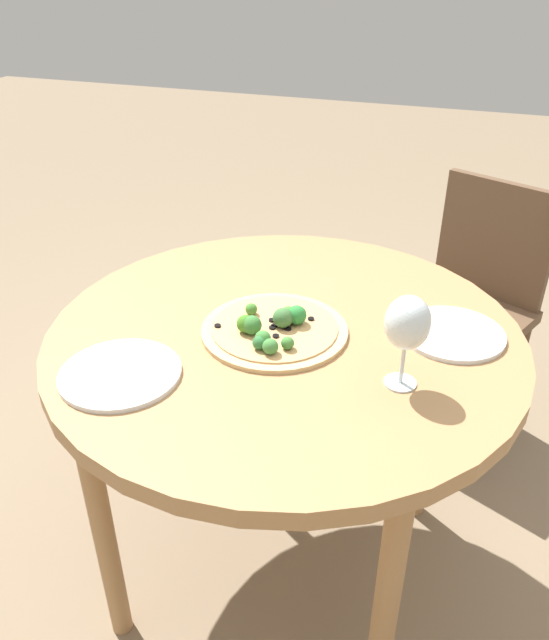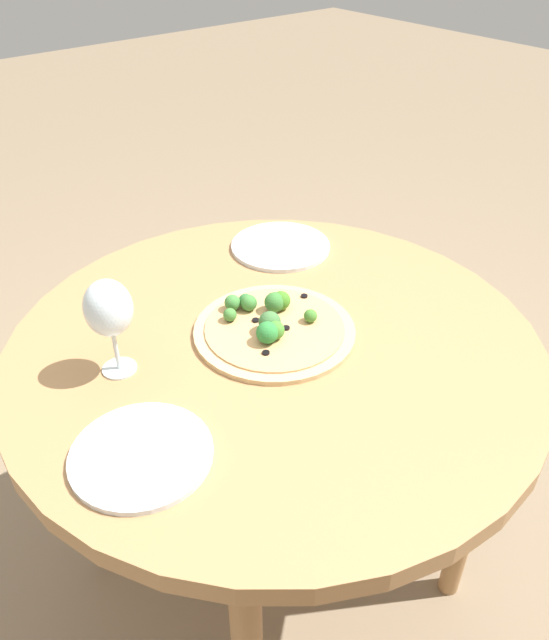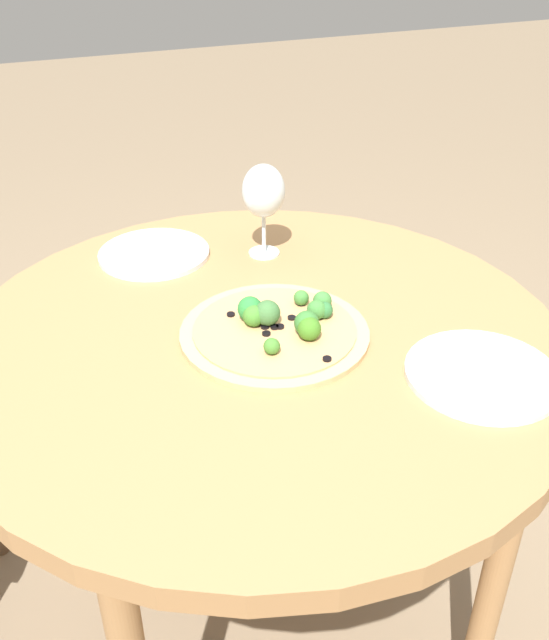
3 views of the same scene
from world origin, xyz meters
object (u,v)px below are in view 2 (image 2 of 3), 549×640
Objects in this scene: pizza at (272,326)px; plate_far at (141,455)px; wine_glass at (108,310)px; plate_near at (281,246)px.

pizza is 0.38m from plate_far.
plate_far is at bearing 70.46° from wine_glass.
pizza is at bearing 163.13° from wine_glass.
wine_glass is 0.25m from plate_far.
wine_glass is 0.84× the size of plate_far.
plate_near is at bearing -132.75° from pizza.
pizza reaches higher than plate_far.
plate_near is at bearing -147.99° from plate_far.
plate_far is (0.36, 0.12, -0.01)m from pizza.
wine_glass is at bearing -16.87° from pizza.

